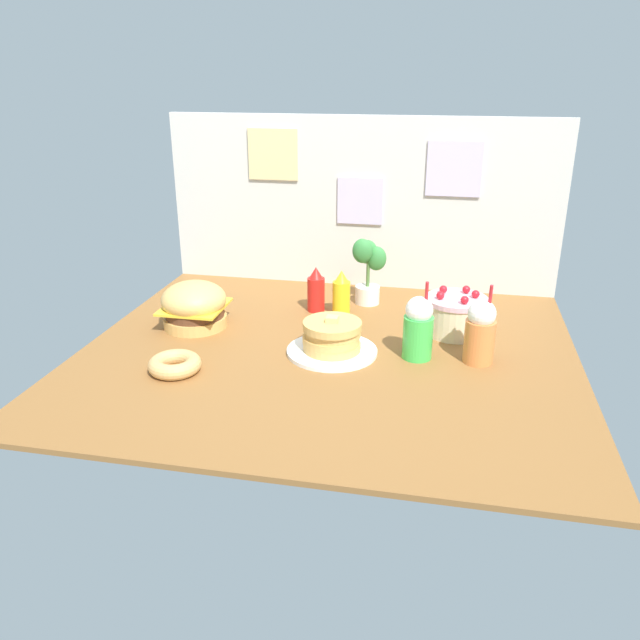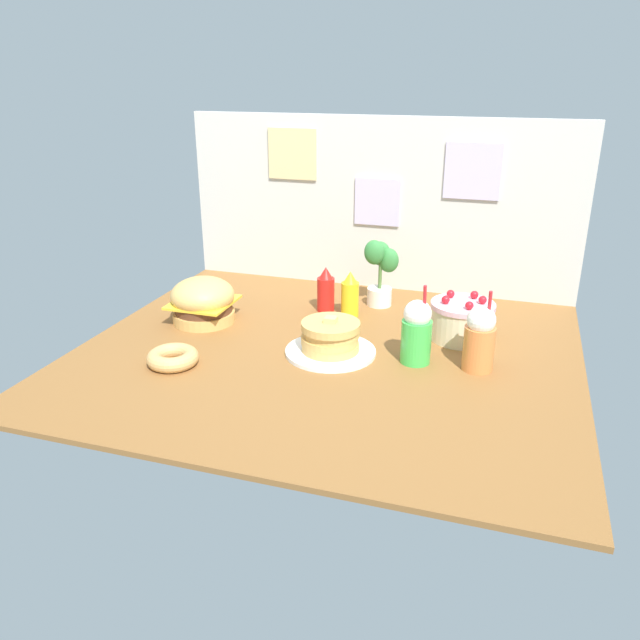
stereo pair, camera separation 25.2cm
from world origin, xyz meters
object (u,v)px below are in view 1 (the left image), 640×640
object	(u,v)px
layer_cake	(456,315)
donut_pink_glaze	(175,364)
pancake_stack	(332,339)
burger	(194,305)
cream_soda_cup	(418,328)
mustard_bottle	(341,295)
orange_float_cup	(480,332)
potted_plant	(368,268)
ketchup_bottle	(316,291)

from	to	relation	value
layer_cake	donut_pink_glaze	distance (cm)	117.91
pancake_stack	donut_pink_glaze	size ratio (longest dim) A/B	1.83
burger	cream_soda_cup	world-z (taller)	cream_soda_cup
mustard_bottle	orange_float_cup	distance (cm)	71.47
cream_soda_cup	potted_plant	size ratio (longest dim) A/B	0.98
layer_cake	mustard_bottle	size ratio (longest dim) A/B	1.25
donut_pink_glaze	orange_float_cup	bearing A→B (deg)	15.97
burger	layer_cake	world-z (taller)	burger
potted_plant	layer_cake	bearing A→B (deg)	-35.50
layer_cake	orange_float_cup	world-z (taller)	orange_float_cup
pancake_stack	potted_plant	xyz separation A→B (cm)	(6.11, 60.57, 11.39)
pancake_stack	ketchup_bottle	distance (cm)	48.02
burger	cream_soda_cup	bearing A→B (deg)	-7.65
layer_cake	burger	bearing A→B (deg)	-172.23
orange_float_cup	potted_plant	xyz separation A→B (cm)	(-50.44, 57.00, 4.83)
mustard_bottle	donut_pink_glaze	size ratio (longest dim) A/B	1.08
cream_soda_cup	potted_plant	bearing A→B (deg)	115.16
layer_cake	ketchup_bottle	xyz separation A→B (cm)	(-63.54, 14.10, 1.61)
burger	mustard_bottle	size ratio (longest dim) A/B	1.33
ketchup_bottle	potted_plant	bearing A→B (deg)	34.99
burger	orange_float_cup	size ratio (longest dim) A/B	0.88
pancake_stack	burger	bearing A→B (deg)	166.11
ketchup_bottle	orange_float_cup	xyz separation A→B (cm)	(72.54, -41.53, 2.63)
ketchup_bottle	donut_pink_glaze	size ratio (longest dim) A/B	1.08
cream_soda_cup	mustard_bottle	bearing A→B (deg)	133.08
mustard_bottle	donut_pink_glaze	world-z (taller)	mustard_bottle
pancake_stack	ketchup_bottle	xyz separation A→B (cm)	(-15.98, 45.11, 3.93)
layer_cake	orange_float_cup	xyz separation A→B (cm)	(9.00, -27.43, 4.25)
pancake_stack	cream_soda_cup	distance (cm)	34.03
burger	ketchup_bottle	distance (cm)	56.18
pancake_stack	ketchup_bottle	bearing A→B (deg)	109.51
burger	cream_soda_cup	distance (cm)	98.10
mustard_bottle	donut_pink_glaze	xyz separation A→B (cm)	(-50.75, -70.28, -6.66)
pancake_stack	layer_cake	world-z (taller)	layer_cake
donut_pink_glaze	cream_soda_cup	bearing A→B (deg)	19.43
ketchup_bottle	layer_cake	bearing A→B (deg)	-12.51
cream_soda_cup	potted_plant	xyz separation A→B (cm)	(-27.16, 57.83, 4.83)
ketchup_bottle	potted_plant	world-z (taller)	potted_plant
cream_soda_cup	donut_pink_glaze	distance (cm)	93.34
mustard_bottle	potted_plant	distance (cm)	22.12
layer_cake	mustard_bottle	bearing A→B (deg)	167.72
orange_float_cup	potted_plant	world-z (taller)	potted_plant
cream_soda_cup	orange_float_cup	size ratio (longest dim) A/B	1.00
orange_float_cup	potted_plant	distance (cm)	76.26
cream_soda_cup	donut_pink_glaze	world-z (taller)	cream_soda_cup
layer_cake	potted_plant	world-z (taller)	potted_plant
layer_cake	orange_float_cup	size ratio (longest dim) A/B	0.83
layer_cake	ketchup_bottle	world-z (taller)	ketchup_bottle
pancake_stack	layer_cake	distance (cm)	56.82
mustard_bottle	orange_float_cup	xyz separation A→B (cm)	(60.12, -38.56, 2.63)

